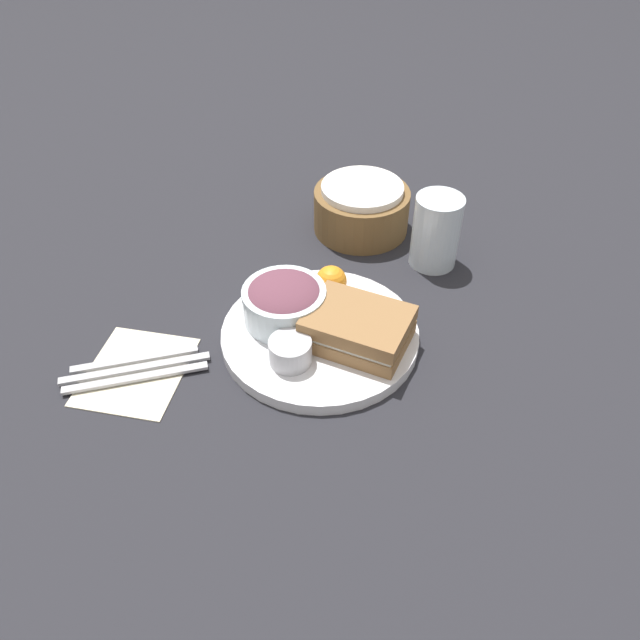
# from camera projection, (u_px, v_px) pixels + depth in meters

# --- Properties ---
(ground_plane) EXTENTS (4.00, 4.00, 0.00)m
(ground_plane) POSITION_uv_depth(u_px,v_px,m) (320.00, 339.00, 0.91)
(ground_plane) COLOR #232328
(plate) EXTENTS (0.29, 0.29, 0.02)m
(plate) POSITION_uv_depth(u_px,v_px,m) (320.00, 335.00, 0.90)
(plate) COLOR silver
(plate) RESTS_ON ground_plane
(sandwich) EXTENTS (0.16, 0.13, 0.05)m
(sandwich) POSITION_uv_depth(u_px,v_px,m) (358.00, 328.00, 0.86)
(sandwich) COLOR olive
(sandwich) RESTS_ON plate
(salad_bowl) EXTENTS (0.12, 0.12, 0.06)m
(salad_bowl) POSITION_uv_depth(u_px,v_px,m) (284.00, 301.00, 0.89)
(salad_bowl) COLOR silver
(salad_bowl) RESTS_ON plate
(dressing_cup) EXTENTS (0.06, 0.06, 0.04)m
(dressing_cup) POSITION_uv_depth(u_px,v_px,m) (290.00, 352.00, 0.84)
(dressing_cup) COLOR #B7B7BC
(dressing_cup) RESTS_ON plate
(orange_wedge) EXTENTS (0.05, 0.05, 0.05)m
(orange_wedge) POSITION_uv_depth(u_px,v_px,m) (332.00, 281.00, 0.94)
(orange_wedge) COLOR orange
(orange_wedge) RESTS_ON plate
(drink_glass) EXTENTS (0.08, 0.08, 0.12)m
(drink_glass) POSITION_uv_depth(u_px,v_px,m) (436.00, 231.00, 1.01)
(drink_glass) COLOR silver
(drink_glass) RESTS_ON ground_plane
(bread_basket) EXTENTS (0.17, 0.17, 0.09)m
(bread_basket) POSITION_uv_depth(u_px,v_px,m) (361.00, 208.00, 1.09)
(bread_basket) COLOR brown
(bread_basket) RESTS_ON ground_plane
(napkin) EXTENTS (0.13, 0.16, 0.00)m
(napkin) POSITION_uv_depth(u_px,v_px,m) (136.00, 371.00, 0.86)
(napkin) COLOR beige
(napkin) RESTS_ON ground_plane
(fork) EXTENTS (0.18, 0.09, 0.01)m
(fork) POSITION_uv_depth(u_px,v_px,m) (136.00, 378.00, 0.84)
(fork) COLOR #B2B2B7
(fork) RESTS_ON napkin
(knife) EXTENTS (0.19, 0.10, 0.01)m
(knife) POSITION_uv_depth(u_px,v_px,m) (136.00, 369.00, 0.86)
(knife) COLOR #B2B2B7
(knife) RESTS_ON napkin
(spoon) EXTENTS (0.16, 0.09, 0.01)m
(spoon) POSITION_uv_depth(u_px,v_px,m) (135.00, 359.00, 0.87)
(spoon) COLOR #B2B2B7
(spoon) RESTS_ON napkin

